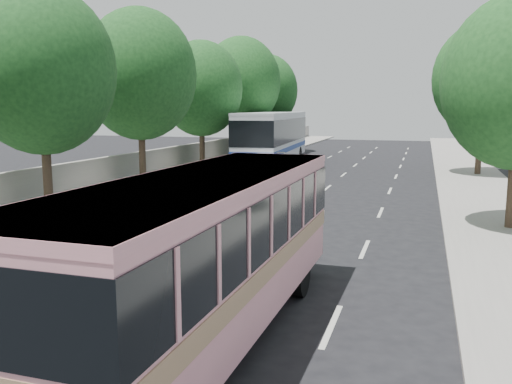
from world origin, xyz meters
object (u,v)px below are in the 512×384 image
at_px(pink_bus, 206,240).
at_px(pink_taxi, 264,185).
at_px(white_pickup, 261,168).
at_px(tour_coach_front, 273,134).
at_px(tour_coach_rear, 276,132).

xyz_separation_m(pink_bus, pink_taxi, (-3.15, 14.36, -1.13)).
relative_size(pink_bus, white_pickup, 1.73).
distance_m(pink_bus, pink_taxi, 14.75).
bearing_deg(white_pickup, pink_taxi, -76.23).
distance_m(tour_coach_front, tour_coach_rear, 7.56).
height_order(pink_bus, tour_coach_front, tour_coach_front).
distance_m(pink_taxi, tour_coach_front, 14.62).
xyz_separation_m(pink_bus, white_pickup, (-5.18, 20.53, -1.08)).
height_order(tour_coach_front, tour_coach_rear, tour_coach_front).
height_order(pink_taxi, white_pickup, white_pickup).
bearing_deg(tour_coach_front, pink_taxi, -79.79).
distance_m(white_pickup, tour_coach_rear, 15.68).
xyz_separation_m(pink_bus, tour_coach_front, (-6.67, 28.46, 0.44)).
relative_size(pink_taxi, white_pickup, 0.80).
height_order(pink_taxi, tour_coach_front, tour_coach_front).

